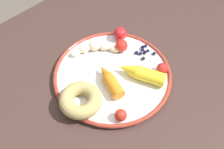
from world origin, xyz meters
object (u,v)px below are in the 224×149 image
object	(u,v)px
tomato_near	(121,46)
tomato_mid	(120,34)
plate	(112,75)
blueberry_pile	(144,52)
carrot_orange	(110,80)
tomato_far	(121,115)
dining_table	(122,99)
carrot_yellow	(141,73)
donut	(81,100)
banana	(95,48)
tomato_extra	(162,69)

from	to	relation	value
tomato_near	tomato_mid	world-z (taller)	tomato_mid
plate	blueberry_pile	distance (m)	0.13
carrot_orange	tomato_far	bearing A→B (deg)	-119.47
dining_table	blueberry_pile	xyz separation A→B (m)	(0.13, 0.03, 0.09)
plate	carrot_yellow	distance (m)	0.09
carrot_orange	tomato_mid	world-z (taller)	tomato_mid
carrot_yellow	tomato_mid	distance (m)	0.17
donut	tomato_far	size ratio (longest dim) A/B	3.49
tomato_near	tomato_mid	xyz separation A→B (m)	(0.03, 0.04, 0.00)
banana	tomato_far	distance (m)	0.25
tomato_mid	carrot_orange	bearing A→B (deg)	-144.12
donut	tomato_mid	distance (m)	0.27
blueberry_pile	tomato_mid	world-z (taller)	tomato_mid
tomato_near	tomato_extra	world-z (taller)	tomato_near
plate	tomato_near	world-z (taller)	tomato_near
carrot_yellow	tomato_near	bearing A→B (deg)	72.51
donut	carrot_orange	bearing A→B (deg)	-4.01
tomato_mid	carrot_yellow	bearing A→B (deg)	-114.32
tomato_extra	plate	bearing A→B (deg)	139.12
tomato_far	tomato_extra	distance (m)	0.19
carrot_yellow	tomato_far	xyz separation A→B (m)	(-0.13, -0.05, -0.00)
blueberry_pile	tomato_far	distance (m)	0.24
plate	tomato_mid	size ratio (longest dim) A/B	8.13
banana	donut	size ratio (longest dim) A/B	1.13
plate	banana	bearing A→B (deg)	75.59
banana	carrot_orange	xyz separation A→B (m)	(-0.05, -0.12, 0.01)
dining_table	donut	xyz separation A→B (m)	(-0.13, 0.03, 0.11)
carrot_yellow	donut	size ratio (longest dim) A/B	1.23
dining_table	tomato_far	world-z (taller)	tomato_far
banana	carrot_orange	distance (m)	0.13
plate	donut	size ratio (longest dim) A/B	3.01
plate	dining_table	bearing A→B (deg)	-87.91
tomato_mid	tomato_near	bearing A→B (deg)	-130.61
carrot_orange	tomato_extra	bearing A→B (deg)	-28.45
carrot_yellow	banana	bearing A→B (deg)	98.43
donut	tomato_extra	size ratio (longest dim) A/B	3.36
tomato_extra	carrot_yellow	bearing A→B (deg)	152.90
carrot_yellow	donut	bearing A→B (deg)	163.89
blueberry_pile	carrot_yellow	bearing A→B (deg)	-143.67
blueberry_pile	tomato_far	world-z (taller)	tomato_far
carrot_yellow	blueberry_pile	world-z (taller)	carrot_yellow
carrot_orange	tomato_near	size ratio (longest dim) A/B	3.06
tomato_near	banana	bearing A→B (deg)	137.81
donut	tomato_extra	world-z (taller)	donut
plate	carrot_yellow	size ratio (longest dim) A/B	2.44
blueberry_pile	donut	bearing A→B (deg)	-179.10
plate	tomato_mid	bearing A→B (deg)	35.85
blueberry_pile	tomato_far	xyz separation A→B (m)	(-0.21, -0.11, 0.01)
blueberry_pile	tomato_mid	bearing A→B (deg)	94.27
carrot_yellow	tomato_extra	xyz separation A→B (m)	(0.06, -0.03, -0.00)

